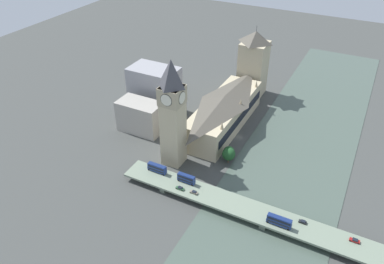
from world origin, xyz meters
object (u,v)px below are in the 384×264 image
object	(u,v)px
road_bridge	(266,216)
double_decker_bus_lead	(279,221)
parliament_hall	(224,111)
victoria_tower	(253,64)
double_decker_bus_mid	(157,168)
car_northbound_mid	(180,188)
car_northbound_lead	(355,240)
car_northbound_tail	(194,192)
double_decker_bus_rear	(186,178)
clock_tower	(173,111)
car_southbound_lead	(303,222)

from	to	relation	value
road_bridge	double_decker_bus_lead	distance (m)	8.65
parliament_hall	double_decker_bus_lead	world-z (taller)	parliament_hall
parliament_hall	victoria_tower	size ratio (longest dim) A/B	1.47
victoria_tower	double_decker_bus_mid	bearing A→B (deg)	84.49
parliament_hall	car_northbound_mid	bearing A→B (deg)	95.09
parliament_hall	double_decker_bus_mid	bearing A→B (deg)	80.12
double_decker_bus_lead	car_northbound_lead	bearing A→B (deg)	-169.43
road_bridge	double_decker_bus_lead	xyz separation A→B (m)	(-7.03, 3.47, 3.65)
parliament_hall	car_northbound_mid	distance (m)	74.83
car_northbound_mid	car_northbound_tail	distance (m)	8.01
parliament_hall	car_northbound_tail	distance (m)	75.27
parliament_hall	double_decker_bus_mid	size ratio (longest dim) A/B	7.08
road_bridge	double_decker_bus_mid	xyz separation A→B (m)	(65.08, -3.33, 3.60)
car_northbound_mid	victoria_tower	bearing A→B (deg)	-87.02
double_decker_bus_lead	parliament_hall	bearing A→B (deg)	-50.94
road_bridge	double_decker_bus_lead	world-z (taller)	double_decker_bus_lead
double_decker_bus_mid	double_decker_bus_rear	distance (m)	18.69
road_bridge	car_northbound_mid	xyz separation A→B (m)	(46.70, 3.37, 1.64)
double_decker_bus_lead	victoria_tower	bearing A→B (deg)	-64.75
victoria_tower	car_northbound_tail	size ratio (longest dim) A/B	12.81
victoria_tower	double_decker_bus_lead	world-z (taller)	victoria_tower
double_decker_bus_mid	car_northbound_mid	xyz separation A→B (m)	(-18.38, 6.70, -1.96)
clock_tower	car_southbound_lead	distance (m)	88.34
victoria_tower	car_northbound_lead	size ratio (longest dim) A/B	11.97
car_southbound_lead	car_northbound_mid	bearing A→B (deg)	5.90
car_northbound_tail	car_southbound_lead	bearing A→B (deg)	-173.97
parliament_hall	double_decker_bus_mid	world-z (taller)	parliament_hall
parliament_hall	car_southbound_lead	size ratio (longest dim) A/B	21.10
victoria_tower	car_northbound_mid	world-z (taller)	victoria_tower
double_decker_bus_rear	car_southbound_lead	distance (m)	63.36
double_decker_bus_rear	car_northbound_tail	bearing A→B (deg)	143.07
car_northbound_tail	car_southbound_lead	xyz separation A→B (m)	(-55.66, -5.88, -0.04)
car_northbound_mid	car_southbound_lead	xyz separation A→B (m)	(-63.64, -6.58, -0.10)
double_decker_bus_lead	double_decker_bus_rear	distance (m)	53.82
car_northbound_mid	car_northbound_tail	size ratio (longest dim) A/B	1.08
car_northbound_tail	parliament_hall	bearing A→B (deg)	-78.78
victoria_tower	road_bridge	world-z (taller)	victoria_tower
parliament_hall	car_northbound_lead	bearing A→B (deg)	144.04
road_bridge	car_northbound_mid	size ratio (longest dim) A/B	35.23
road_bridge	car_southbound_lead	size ratio (longest dim) A/B	42.35
road_bridge	double_decker_bus_mid	bearing A→B (deg)	-2.93
parliament_hall	double_decker_bus_rear	distance (m)	68.29
car_northbound_lead	clock_tower	bearing A→B (deg)	-9.84
clock_tower	road_bridge	size ratio (longest dim) A/B	0.41
road_bridge	double_decker_bus_rear	world-z (taller)	double_decker_bus_rear
car_southbound_lead	road_bridge	bearing A→B (deg)	10.74
car_northbound_mid	parliament_hall	bearing A→B (deg)	-84.91
double_decker_bus_mid	car_southbound_lead	xyz separation A→B (m)	(-82.01, 0.12, -2.06)
victoria_tower	double_decker_bus_lead	size ratio (longest dim) A/B	4.56
car_northbound_tail	double_decker_bus_rear	bearing A→B (deg)	-36.93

